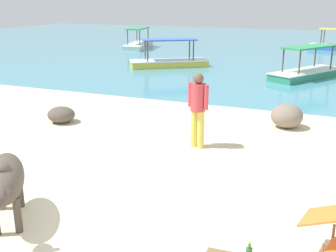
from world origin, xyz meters
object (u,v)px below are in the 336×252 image
Objects in this scene: person_standing at (198,105)px; boat_green at (307,71)px; cow at (5,180)px; deck_chair_near at (334,232)px; boat_yellow at (169,61)px; boat_white at (138,44)px.

person_standing is 0.43× the size of boat_green.
cow is 0.43× the size of boat_green.
deck_chair_near is 15.37m from boat_yellow.
deck_chair_near is at bearing 86.32° from boat_yellow.
boat_green is at bearing 47.33° from boat_white.
boat_white is at bearing 134.05° from deck_chair_near.
deck_chair_near is 0.23× the size of boat_green.
deck_chair_near is at bearing 61.53° from cow.
boat_green is at bearing 107.92° from deck_chair_near.
boat_green is (1.51, 9.52, -0.70)m from person_standing.
person_standing is 0.44× the size of boat_yellow.
cow is 0.42× the size of boat_white.
deck_chair_near is 0.23× the size of boat_yellow.
cow is at bearing -157.71° from deck_chair_near.
boat_white and boat_green have the same top height.
person_standing is at bearing 143.04° from deck_chair_near.
boat_yellow is 6.29m from boat_green.
person_standing is 18.74m from boat_white.
cow is at bearing 17.58° from boat_green.
cow is at bearing 10.09° from boat_white.
boat_white is (-12.20, 19.47, -0.13)m from deck_chair_near.
boat_white reaches higher than cow.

